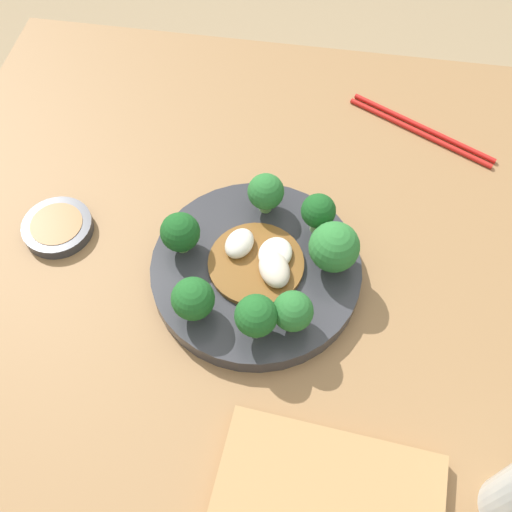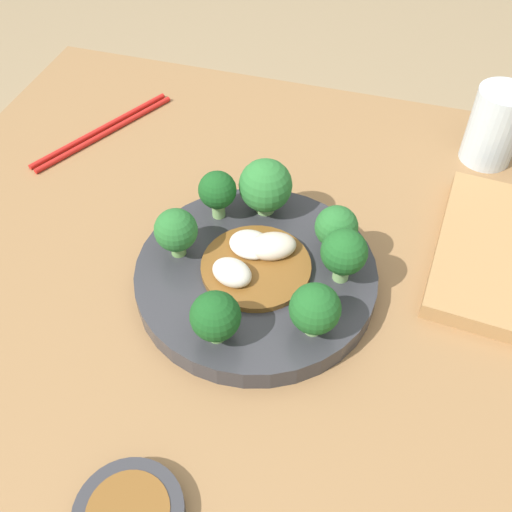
# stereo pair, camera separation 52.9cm
# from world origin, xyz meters

# --- Properties ---
(table) EXTENTS (0.84, 0.89, 0.75)m
(table) POSITION_xyz_m (0.00, 0.00, 0.38)
(table) COLOR olive
(table) RESTS_ON ground_plane
(plate) EXTENTS (0.25, 0.25, 0.02)m
(plate) POSITION_xyz_m (-0.03, -0.01, 0.76)
(plate) COLOR #333338
(plate) RESTS_ON table
(broccoli_northwest) EXTENTS (0.04, 0.04, 0.05)m
(broccoli_northwest) POSITION_xyz_m (-0.08, 0.06, 0.81)
(broccoli_northwest) COLOR #7AAD5B
(broccoli_northwest) RESTS_ON plate
(broccoli_northeast) EXTENTS (0.05, 0.05, 0.06)m
(broccoli_northeast) POSITION_xyz_m (0.03, 0.06, 0.81)
(broccoli_northeast) COLOR #89B76B
(broccoli_northeast) RESTS_ON plate
(broccoli_south) EXTENTS (0.04, 0.04, 0.06)m
(broccoli_south) POSITION_xyz_m (-0.03, -0.10, 0.81)
(broccoli_south) COLOR #7AAD5B
(broccoli_south) RESTS_ON plate
(broccoli_west) EXTENTS (0.06, 0.06, 0.07)m
(broccoli_west) POSITION_xyz_m (-0.12, -0.03, 0.81)
(broccoli_west) COLOR #89B76B
(broccoli_west) RESTS_ON plate
(broccoli_southwest) EXTENTS (0.04, 0.04, 0.06)m
(broccoli_southwest) POSITION_xyz_m (-0.09, -0.07, 0.81)
(broccoli_southwest) COLOR #89B76B
(broccoli_southwest) RESTS_ON plate
(broccoli_north) EXTENTS (0.05, 0.05, 0.06)m
(broccoli_north) POSITION_xyz_m (-0.04, 0.07, 0.81)
(broccoli_north) COLOR #89B76B
(broccoli_north) RESTS_ON plate
(broccoli_east) EXTENTS (0.05, 0.05, 0.06)m
(broccoli_east) POSITION_xyz_m (0.06, -0.02, 0.81)
(broccoli_east) COLOR #7AAD5B
(broccoli_east) RESTS_ON plate
(stirfry_center) EXTENTS (0.11, 0.11, 0.03)m
(stirfry_center) POSITION_xyz_m (-0.03, -0.01, 0.78)
(stirfry_center) COLOR brown
(stirfry_center) RESTS_ON plate
(drinking_glass) EXTENTS (0.06, 0.06, 0.10)m
(drinking_glass) POSITION_xyz_m (-0.32, 0.21, 0.80)
(drinking_glass) COLOR silver
(drinking_glass) RESTS_ON table
(chopsticks) EXTENTS (0.21, 0.12, 0.01)m
(chopsticks) POSITION_xyz_m (-0.23, -0.28, 0.75)
(chopsticks) COLOR red
(chopsticks) RESTS_ON table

